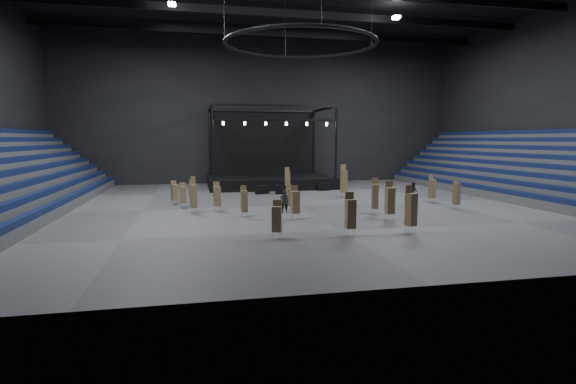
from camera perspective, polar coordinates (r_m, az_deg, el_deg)
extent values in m
plane|color=#4F4F52|center=(37.24, 1.53, -1.74)|extent=(50.00, 50.00, 0.00)
cube|color=black|center=(57.59, -3.36, 10.20)|extent=(50.00, 0.20, 18.00)
cube|color=black|center=(17.48, 18.60, 18.06)|extent=(50.00, 0.20, 18.00)
cube|color=black|center=(49.21, 31.68, 9.84)|extent=(0.20, 42.00, 18.00)
cube|color=#4C4B4E|center=(38.42, -31.31, -1.89)|extent=(7.20, 40.00, 0.75)
cube|color=#0D173D|center=(37.37, -26.61, -0.95)|extent=(0.59, 40.00, 0.40)
cube|color=#4C4B4E|center=(38.53, -31.97, -1.35)|extent=(6.30, 40.00, 1.50)
cube|color=#0D173D|center=(37.53, -28.00, 0.16)|extent=(0.59, 40.00, 0.40)
cube|color=#4C4B4E|center=(38.64, -32.63, -0.81)|extent=(5.40, 40.00, 2.25)
cube|color=#0D173D|center=(37.73, -29.37, 1.26)|extent=(0.59, 40.00, 0.40)
cube|color=#0D173D|center=(37.96, -30.73, 2.34)|extent=(0.59, 40.00, 0.40)
cube|color=#0D173D|center=(38.22, -32.08, 3.41)|extent=(0.59, 40.00, 0.40)
cube|color=#4C4B4E|center=(46.97, 27.84, -0.30)|extent=(7.20, 40.00, 0.75)
cube|color=#0D173D|center=(44.89, 24.65, 0.32)|extent=(0.59, 40.00, 0.40)
cube|color=#4C4B4E|center=(47.22, 28.29, 0.17)|extent=(6.30, 40.00, 1.50)
cube|color=#0D173D|center=(45.36, 25.61, 1.28)|extent=(0.59, 40.00, 0.40)
cube|color=#4C4B4E|center=(47.47, 28.73, 0.63)|extent=(5.40, 40.00, 2.25)
cube|color=#0D173D|center=(45.86, 26.55, 2.23)|extent=(0.59, 40.00, 0.40)
cube|color=#4C4B4E|center=(47.74, 29.16, 1.09)|extent=(4.50, 40.00, 3.00)
cube|color=#0D173D|center=(46.38, 27.47, 3.15)|extent=(0.59, 40.00, 0.40)
cube|color=#4C4B4E|center=(48.00, 29.59, 1.54)|extent=(3.60, 40.00, 3.75)
cube|color=#0D173D|center=(46.92, 28.38, 4.05)|extent=(0.59, 40.00, 0.40)
cube|color=#4C4B4E|center=(48.27, 30.02, 1.98)|extent=(2.70, 40.00, 4.50)
cube|color=#0D173D|center=(47.49, 29.26, 4.93)|extent=(0.59, 40.00, 0.40)
cube|color=#4C4B4E|center=(48.55, 30.44, 2.42)|extent=(1.80, 40.00, 5.25)
cube|color=#0D173D|center=(48.08, 30.12, 5.79)|extent=(0.59, 40.00, 0.40)
cube|color=#4C4B4E|center=(48.84, 30.86, 2.86)|extent=(0.90, 40.00, 6.00)
cube|color=#0D173D|center=(48.69, 30.97, 6.62)|extent=(0.59, 40.00, 0.40)
cube|color=black|center=(52.27, -2.40, 1.35)|extent=(14.00, 10.00, 1.20)
cube|color=black|center=(56.79, -3.22, 6.42)|extent=(13.30, 0.30, 8.00)
cylinder|color=black|center=(46.78, -9.53, 6.16)|extent=(0.24, 0.24, 7.80)
cylinder|color=black|center=(55.98, -9.93, 6.22)|extent=(0.24, 0.24, 7.80)
cylinder|color=black|center=(49.13, 6.13, 6.23)|extent=(0.24, 0.24, 7.80)
cylinder|color=black|center=(57.95, 3.31, 6.32)|extent=(0.24, 0.24, 7.80)
cube|color=black|center=(47.65, -1.53, 10.95)|extent=(13.40, 0.25, 0.25)
cube|color=black|center=(56.70, -3.22, 10.26)|extent=(13.40, 0.25, 0.25)
cube|color=black|center=(47.56, -1.52, 9.15)|extent=(13.40, 0.20, 0.20)
cylinder|color=white|center=(46.87, -8.22, 8.63)|extent=(0.24, 0.24, 0.35)
cylinder|color=white|center=(47.06, -5.52, 8.66)|extent=(0.24, 0.24, 0.35)
cylinder|color=white|center=(47.36, -2.84, 8.67)|extent=(0.24, 0.24, 0.35)
cylinder|color=white|center=(47.75, -0.20, 8.66)|extent=(0.24, 0.24, 0.35)
cylinder|color=white|center=(48.24, 2.38, 8.64)|extent=(0.24, 0.24, 0.35)
cylinder|color=white|center=(48.83, 4.92, 8.59)|extent=(0.24, 0.24, 0.35)
torus|color=black|center=(37.61, 1.59, 18.26)|extent=(12.30, 12.30, 0.30)
cylinder|color=black|center=(39.96, 10.61, 21.14)|extent=(0.04, 0.04, 5.00)
cylinder|color=black|center=(43.87, -0.33, 19.92)|extent=(0.04, 0.04, 5.00)
cylinder|color=black|center=(37.31, -8.12, 22.24)|extent=(0.04, 0.04, 5.00)
cube|color=black|center=(45.24, -0.61, 21.74)|extent=(49.00, 0.35, 0.70)
cube|color=black|center=(52.87, -2.40, 19.52)|extent=(49.00, 0.35, 0.70)
cube|color=white|center=(41.40, -14.52, 22.10)|extent=(0.60, 0.60, 0.25)
cube|color=white|center=(45.33, 13.58, 20.74)|extent=(0.60, 0.60, 0.25)
cube|color=black|center=(45.29, -3.32, 0.30)|extent=(1.42, 1.08, 0.85)
cube|color=black|center=(45.09, -0.83, 0.27)|extent=(1.34, 0.83, 0.84)
cube|color=black|center=(48.33, 4.55, 0.68)|extent=(1.27, 0.68, 0.83)
cylinder|color=silver|center=(30.56, 0.62, -3.17)|extent=(0.03, 0.03, 0.44)
cylinder|color=silver|center=(30.96, 0.45, -3.04)|extent=(0.03, 0.03, 0.44)
cylinder|color=silver|center=(30.65, 1.38, -3.15)|extent=(0.03, 0.03, 0.44)
cylinder|color=silver|center=(31.05, 1.20, -3.02)|extent=(0.03, 0.03, 0.44)
cube|color=olive|center=(30.65, 0.92, -1.29)|extent=(0.57, 0.57, 1.52)
cube|color=olive|center=(30.77, 0.80, 0.07)|extent=(0.51, 0.11, 0.84)
cylinder|color=silver|center=(42.82, 6.91, -0.38)|extent=(0.03, 0.03, 0.45)
cylinder|color=silver|center=(43.22, 6.73, -0.31)|extent=(0.03, 0.03, 0.45)
cylinder|color=silver|center=(42.96, 7.45, -0.36)|extent=(0.03, 0.03, 0.45)
cylinder|color=silver|center=(43.36, 7.26, -0.29)|extent=(0.03, 0.03, 0.45)
cube|color=olive|center=(42.95, 7.11, 1.37)|extent=(0.56, 0.56, 2.12)
cube|color=olive|center=(43.08, 7.02, 2.73)|extent=(0.52, 0.08, 1.17)
cylinder|color=silver|center=(34.06, -12.19, -2.35)|extent=(0.03, 0.03, 0.39)
cylinder|color=silver|center=(34.42, -12.19, -2.25)|extent=(0.03, 0.03, 0.39)
cylinder|color=silver|center=(34.06, -11.57, -2.33)|extent=(0.03, 0.03, 0.39)
cylinder|color=silver|center=(34.42, -11.57, -2.24)|extent=(0.03, 0.03, 0.39)
cube|color=olive|center=(34.10, -11.92, -0.55)|extent=(0.56, 0.56, 1.72)
cube|color=olive|center=(34.19, -12.03, 0.84)|extent=(0.45, 0.16, 0.94)
cylinder|color=silver|center=(31.03, 12.57, -3.18)|extent=(0.03, 0.03, 0.45)
cylinder|color=silver|center=(31.41, 12.25, -3.05)|extent=(0.03, 0.03, 0.45)
cylinder|color=silver|center=(31.21, 13.28, -3.14)|extent=(0.03, 0.03, 0.45)
cylinder|color=silver|center=(31.59, 12.95, -3.02)|extent=(0.03, 0.03, 0.45)
cube|color=olive|center=(31.14, 12.82, -1.08)|extent=(0.54, 0.54, 1.77)
cube|color=olive|center=(31.24, 12.68, 0.49)|extent=(0.52, 0.07, 0.97)
cylinder|color=silver|center=(36.86, -13.48, -1.69)|extent=(0.03, 0.03, 0.40)
cylinder|color=silver|center=(37.23, -13.46, -1.61)|extent=(0.03, 0.03, 0.40)
cylinder|color=silver|center=(36.85, -12.89, -1.68)|extent=(0.03, 0.03, 0.40)
cylinder|color=silver|center=(37.22, -12.88, -1.60)|extent=(0.03, 0.03, 0.40)
cube|color=olive|center=(36.93, -13.21, -0.33)|extent=(0.51, 0.51, 1.31)
cube|color=olive|center=(37.06, -13.25, 0.63)|extent=(0.46, 0.09, 0.72)
cylinder|color=silver|center=(25.63, 7.62, -5.16)|extent=(0.03, 0.03, 0.44)
cylinder|color=silver|center=(26.01, 7.31, -4.98)|extent=(0.03, 0.03, 0.44)
cylinder|color=silver|center=(25.77, 8.50, -5.11)|extent=(0.03, 0.03, 0.44)
cylinder|color=silver|center=(26.15, 8.18, -4.93)|extent=(0.03, 0.03, 0.44)
cube|color=olive|center=(25.70, 7.94, -2.76)|extent=(0.53, 0.53, 1.65)
cube|color=olive|center=(25.79, 7.80, -0.99)|extent=(0.51, 0.07, 0.91)
cylinder|color=silver|center=(37.45, 20.46, -1.83)|extent=(0.03, 0.03, 0.36)
cylinder|color=silver|center=(37.74, 20.19, -1.76)|extent=(0.03, 0.03, 0.36)
cylinder|color=silver|center=(37.64, 20.91, -1.81)|extent=(0.03, 0.03, 0.36)
cylinder|color=silver|center=(37.93, 20.63, -1.74)|extent=(0.03, 0.03, 0.36)
cube|color=olive|center=(37.56, 20.61, -0.21)|extent=(0.58, 0.58, 1.72)
cube|color=olive|center=(37.57, 20.43, 1.04)|extent=(0.40, 0.23, 0.95)
cylinder|color=silver|center=(34.53, -0.04, -2.11)|extent=(0.03, 0.03, 0.35)
cylinder|color=silver|center=(34.85, -0.15, -2.03)|extent=(0.03, 0.03, 0.35)
cylinder|color=silver|center=(34.60, 0.50, -2.09)|extent=(0.03, 0.03, 0.35)
cylinder|color=silver|center=(34.92, 0.38, -2.01)|extent=(0.03, 0.03, 0.35)
cube|color=olive|center=(34.61, 0.17, -0.66)|extent=(0.45, 0.45, 1.36)
cube|color=olive|center=(34.70, 0.09, 0.40)|extent=(0.40, 0.08, 0.75)
cylinder|color=silver|center=(44.87, -0.25, -0.04)|extent=(0.03, 0.03, 0.39)
cylinder|color=silver|center=(45.24, -0.35, 0.01)|extent=(0.03, 0.03, 0.39)
cylinder|color=silver|center=(44.95, 0.22, -0.03)|extent=(0.03, 0.03, 0.39)
cylinder|color=silver|center=(45.31, 0.12, 0.02)|extent=(0.03, 0.03, 0.39)
cube|color=olive|center=(44.98, -0.07, 1.41)|extent=(0.49, 0.49, 1.84)
cube|color=olive|center=(45.10, -0.11, 2.53)|extent=(0.46, 0.07, 1.01)
cylinder|color=silver|center=(27.08, 15.09, -4.69)|extent=(0.03, 0.03, 0.44)
cylinder|color=silver|center=(27.44, 14.70, -4.53)|extent=(0.03, 0.03, 0.44)
cylinder|color=silver|center=(27.27, 15.87, -4.64)|extent=(0.03, 0.03, 0.44)
cylinder|color=silver|center=(27.63, 15.47, -4.48)|extent=(0.03, 0.03, 0.44)
cube|color=olive|center=(27.15, 15.36, -2.16)|extent=(0.66, 0.66, 1.91)
cube|color=olive|center=(27.18, 15.09, -0.22)|extent=(0.50, 0.22, 1.05)
cylinder|color=silver|center=(33.49, 10.78, -2.47)|extent=(0.03, 0.03, 0.39)
cylinder|color=silver|center=(33.82, 10.54, -2.38)|extent=(0.03, 0.03, 0.39)
cylinder|color=silver|center=(33.63, 11.36, -2.45)|extent=(0.03, 0.03, 0.39)
cylinder|color=silver|center=(33.96, 11.11, -2.35)|extent=(0.03, 0.03, 0.39)
cube|color=olive|center=(33.57, 10.99, -0.55)|extent=(0.56, 0.56, 1.82)
cube|color=olive|center=(33.66, 10.97, 0.94)|extent=(0.45, 0.16, 1.00)
cylinder|color=silver|center=(38.94, -14.47, -1.29)|extent=(0.03, 0.03, 0.38)
cylinder|color=silver|center=(39.30, -14.44, -1.22)|extent=(0.03, 0.03, 0.38)
cylinder|color=silver|center=(38.92, -13.93, -1.28)|extent=(0.03, 0.03, 0.38)
cylinder|color=silver|center=(39.28, -13.91, -1.21)|extent=(0.03, 0.03, 0.38)
cube|color=olive|center=(39.01, -14.22, -0.01)|extent=(0.58, 0.58, 1.32)
cube|color=olive|center=(39.12, -14.33, 0.90)|extent=(0.44, 0.20, 0.72)
cylinder|color=silver|center=(34.45, -9.26, -2.16)|extent=(0.03, 0.03, 0.41)
cylinder|color=silver|center=(34.83, -9.29, -2.07)|extent=(0.03, 0.03, 0.41)
cylinder|color=silver|center=(34.47, -8.61, -2.15)|extent=(0.03, 0.03, 0.41)
cylinder|color=silver|center=(34.85, -8.65, -2.05)|extent=(0.03, 0.03, 0.41)
cube|color=olive|center=(34.52, -8.98, -0.55)|extent=(0.57, 0.57, 1.49)
cube|color=olive|center=(34.64, -9.08, 0.63)|extent=(0.48, 0.14, 0.82)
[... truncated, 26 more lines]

